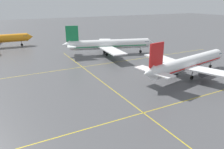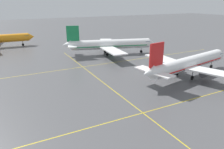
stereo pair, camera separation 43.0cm
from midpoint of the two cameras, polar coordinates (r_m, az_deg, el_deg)
The scene contains 3 objects.
airliner_second_row at distance 70.44m, azimuth 19.97°, elevation 2.83°, with size 39.97×34.05×12.46m.
airliner_third_row at distance 94.64m, azimuth -0.50°, elevation 8.04°, with size 40.53×34.57×12.82m.
taxiway_markings at distance 46.78m, azimuth 8.53°, elevation -10.12°, with size 125.81×123.67×0.01m.
Camera 2 is at (-24.39, 2.74, 22.78)m, focal length 34.18 mm.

